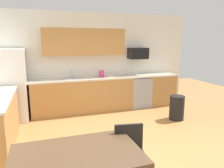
{
  "coord_description": "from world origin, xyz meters",
  "views": [
    {
      "loc": [
        -1.49,
        -3.4,
        1.92
      ],
      "look_at": [
        0.0,
        1.0,
        1.0
      ],
      "focal_mm": 34.77,
      "sensor_mm": 36.0,
      "label": 1
    }
  ],
  "objects_px": {
    "oven_range": "(139,91)",
    "kettle": "(102,74)",
    "microwave": "(138,53)",
    "refrigerator": "(10,85)",
    "dining_table": "(77,158)",
    "trash_bin": "(177,108)",
    "chair_near_table": "(130,153)"
  },
  "relations": [
    {
      "from": "dining_table",
      "to": "trash_bin",
      "type": "height_order",
      "value": "dining_table"
    },
    {
      "from": "microwave",
      "to": "kettle",
      "type": "xyz_separation_m",
      "value": [
        -1.12,
        -0.05,
        -0.55
      ]
    },
    {
      "from": "refrigerator",
      "to": "chair_near_table",
      "type": "bearing_deg",
      "value": -61.82
    },
    {
      "from": "dining_table",
      "to": "trash_bin",
      "type": "distance_m",
      "value": 3.62
    },
    {
      "from": "refrigerator",
      "to": "oven_range",
      "type": "height_order",
      "value": "refrigerator"
    },
    {
      "from": "oven_range",
      "to": "trash_bin",
      "type": "bearing_deg",
      "value": -72.8
    },
    {
      "from": "oven_range",
      "to": "kettle",
      "type": "distance_m",
      "value": 1.26
    },
    {
      "from": "oven_range",
      "to": "microwave",
      "type": "bearing_deg",
      "value": 90.0
    },
    {
      "from": "microwave",
      "to": "dining_table",
      "type": "height_order",
      "value": "microwave"
    },
    {
      "from": "microwave",
      "to": "trash_bin",
      "type": "bearing_deg",
      "value": -73.94
    },
    {
      "from": "refrigerator",
      "to": "microwave",
      "type": "height_order",
      "value": "refrigerator"
    },
    {
      "from": "oven_range",
      "to": "chair_near_table",
      "type": "relative_size",
      "value": 1.07
    },
    {
      "from": "dining_table",
      "to": "oven_range",
      "type": "bearing_deg",
      "value": 55.46
    },
    {
      "from": "oven_range",
      "to": "kettle",
      "type": "relative_size",
      "value": 4.55
    },
    {
      "from": "chair_near_table",
      "to": "kettle",
      "type": "height_order",
      "value": "kettle"
    },
    {
      "from": "refrigerator",
      "to": "trash_bin",
      "type": "xyz_separation_m",
      "value": [
        3.87,
        -1.25,
        -0.57
      ]
    },
    {
      "from": "dining_table",
      "to": "refrigerator",
      "type": "bearing_deg",
      "value": 106.46
    },
    {
      "from": "dining_table",
      "to": "trash_bin",
      "type": "xyz_separation_m",
      "value": [
        2.84,
        2.2,
        -0.37
      ]
    },
    {
      "from": "dining_table",
      "to": "microwave",
      "type": "bearing_deg",
      "value": 56.21
    },
    {
      "from": "dining_table",
      "to": "trash_bin",
      "type": "bearing_deg",
      "value": 37.75
    },
    {
      "from": "chair_near_table",
      "to": "refrigerator",
      "type": "bearing_deg",
      "value": 118.18
    },
    {
      "from": "dining_table",
      "to": "chair_near_table",
      "type": "height_order",
      "value": "chair_near_table"
    },
    {
      "from": "dining_table",
      "to": "chair_near_table",
      "type": "relative_size",
      "value": 1.65
    },
    {
      "from": "trash_bin",
      "to": "kettle",
      "type": "height_order",
      "value": "kettle"
    },
    {
      "from": "oven_range",
      "to": "microwave",
      "type": "relative_size",
      "value": 1.69
    },
    {
      "from": "microwave",
      "to": "dining_table",
      "type": "distance_m",
      "value": 4.47
    },
    {
      "from": "kettle",
      "to": "chair_near_table",
      "type": "bearing_deg",
      "value": -99.85
    },
    {
      "from": "dining_table",
      "to": "kettle",
      "type": "xyz_separation_m",
      "value": [
        1.31,
        3.58,
        0.35
      ]
    },
    {
      "from": "microwave",
      "to": "trash_bin",
      "type": "relative_size",
      "value": 0.9
    },
    {
      "from": "oven_range",
      "to": "chair_near_table",
      "type": "height_order",
      "value": "oven_range"
    },
    {
      "from": "refrigerator",
      "to": "dining_table",
      "type": "distance_m",
      "value": 3.61
    },
    {
      "from": "microwave",
      "to": "chair_near_table",
      "type": "xyz_separation_m",
      "value": [
        -1.71,
        -3.44,
        -1.07
      ]
    }
  ]
}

